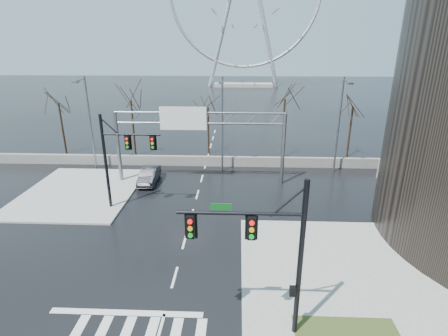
# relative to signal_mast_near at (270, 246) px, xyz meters

# --- Properties ---
(ground) EXTENTS (260.00, 260.00, 0.00)m
(ground) POSITION_rel_signal_mast_near_xyz_m (-5.14, 4.04, -4.87)
(ground) COLOR black
(ground) RESTS_ON ground
(sidewalk_right_ext) EXTENTS (12.00, 10.00, 0.15)m
(sidewalk_right_ext) POSITION_rel_signal_mast_near_xyz_m (4.86, 6.04, -4.80)
(sidewalk_right_ext) COLOR gray
(sidewalk_right_ext) RESTS_ON ground
(sidewalk_far) EXTENTS (10.00, 12.00, 0.15)m
(sidewalk_far) POSITION_rel_signal_mast_near_xyz_m (-16.14, 16.04, -4.80)
(sidewalk_far) COLOR gray
(sidewalk_far) RESTS_ON ground
(barrier_wall) EXTENTS (52.00, 0.50, 1.10)m
(barrier_wall) POSITION_rel_signal_mast_near_xyz_m (-5.14, 24.04, -4.32)
(barrier_wall) COLOR slate
(barrier_wall) RESTS_ON ground
(signal_mast_near) EXTENTS (5.52, 0.41, 8.00)m
(signal_mast_near) POSITION_rel_signal_mast_near_xyz_m (0.00, 0.00, 0.00)
(signal_mast_near) COLOR black
(signal_mast_near) RESTS_ON ground
(signal_mast_far) EXTENTS (4.72, 0.41, 8.00)m
(signal_mast_far) POSITION_rel_signal_mast_near_xyz_m (-11.01, 13.00, -0.04)
(signal_mast_far) COLOR black
(signal_mast_far) RESTS_ON ground
(sign_gantry) EXTENTS (16.36, 0.40, 7.60)m
(sign_gantry) POSITION_rel_signal_mast_near_xyz_m (-5.52, 19.00, 0.31)
(sign_gantry) COLOR slate
(sign_gantry) RESTS_ON ground
(streetlight_left) EXTENTS (0.50, 2.55, 10.00)m
(streetlight_left) POSITION_rel_signal_mast_near_xyz_m (-17.14, 22.20, 1.01)
(streetlight_left) COLOR slate
(streetlight_left) RESTS_ON ground
(streetlight_mid) EXTENTS (0.50, 2.55, 10.00)m
(streetlight_mid) POSITION_rel_signal_mast_near_xyz_m (-3.14, 22.20, 1.01)
(streetlight_mid) COLOR slate
(streetlight_mid) RESTS_ON ground
(streetlight_right) EXTENTS (0.50, 2.55, 10.00)m
(streetlight_right) POSITION_rel_signal_mast_near_xyz_m (8.86, 22.20, 1.01)
(streetlight_right) COLOR slate
(streetlight_right) RESTS_ON ground
(tree_far_left) EXTENTS (3.50, 3.50, 7.00)m
(tree_far_left) POSITION_rel_signal_mast_near_xyz_m (-23.14, 28.04, 0.70)
(tree_far_left) COLOR black
(tree_far_left) RESTS_ON ground
(tree_left) EXTENTS (3.75, 3.75, 7.50)m
(tree_left) POSITION_rel_signal_mast_near_xyz_m (-14.14, 27.54, 1.10)
(tree_left) COLOR black
(tree_left) RESTS_ON ground
(tree_center) EXTENTS (3.25, 3.25, 6.50)m
(tree_center) POSITION_rel_signal_mast_near_xyz_m (-5.14, 28.54, 0.30)
(tree_center) COLOR black
(tree_center) RESTS_ON ground
(tree_right) EXTENTS (3.90, 3.90, 7.80)m
(tree_right) POSITION_rel_signal_mast_near_xyz_m (3.86, 27.54, 1.34)
(tree_right) COLOR black
(tree_right) RESTS_ON ground
(tree_far_right) EXTENTS (3.40, 3.40, 6.80)m
(tree_far_right) POSITION_rel_signal_mast_near_xyz_m (11.86, 28.04, 0.54)
(tree_far_right) COLOR black
(tree_far_right) RESTS_ON ground
(car) EXTENTS (1.65, 4.51, 1.48)m
(car) POSITION_rel_signal_mast_near_xyz_m (-10.26, 18.80, -4.13)
(car) COLOR black
(car) RESTS_ON ground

